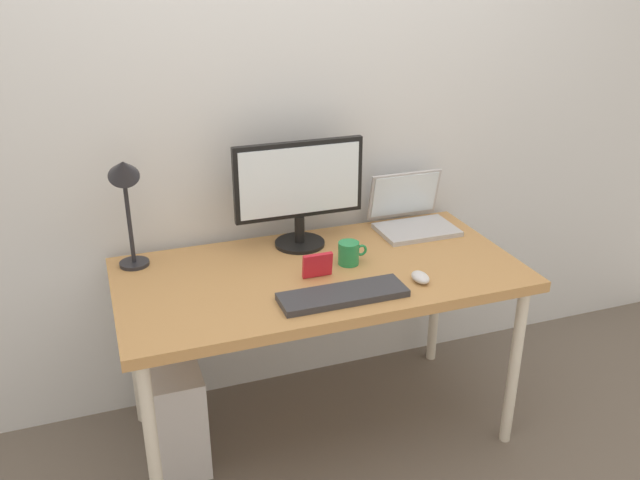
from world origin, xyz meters
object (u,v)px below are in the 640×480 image
at_px(laptop, 411,215).
at_px(coffee_mug, 349,253).
at_px(monitor, 300,188).
at_px(mouse, 420,277).
at_px(photo_frame, 317,265).
at_px(desk, 320,284).
at_px(keyboard, 344,295).
at_px(computer_tower, 177,410).
at_px(desk_lamp, 125,186).

bearing_deg(laptop, coffee_mug, -147.49).
xyz_separation_m(monitor, mouse, (0.30, -0.45, -0.23)).
height_order(monitor, photo_frame, monitor).
xyz_separation_m(desk, monitor, (0.00, 0.24, 0.30)).
height_order(desk, keyboard, keyboard).
height_order(monitor, computer_tower, monitor).
distance_m(desk, mouse, 0.38).
height_order(desk, desk_lamp, desk_lamp).
xyz_separation_m(laptop, mouse, (-0.20, -0.47, -0.04)).
bearing_deg(keyboard, photo_frame, 100.71).
relative_size(monitor, laptop, 1.61).
relative_size(monitor, coffee_mug, 4.50).
xyz_separation_m(monitor, desk_lamp, (-0.65, 0.00, 0.08)).
bearing_deg(desk, computer_tower, 175.42).
height_order(mouse, computer_tower, mouse).
relative_size(desk, coffee_mug, 13.02).
distance_m(desk_lamp, coffee_mug, 0.84).
bearing_deg(photo_frame, monitor, 83.70).
distance_m(coffee_mug, computer_tower, 0.89).
bearing_deg(desk_lamp, desk, -20.48).
bearing_deg(desk_lamp, keyboard, -36.08).
distance_m(desk_lamp, keyboard, 0.86).
bearing_deg(computer_tower, coffee_mug, -2.75).
height_order(monitor, mouse, monitor).
relative_size(mouse, computer_tower, 0.21).
xyz_separation_m(mouse, computer_tower, (-0.87, 0.26, -0.54)).
bearing_deg(laptop, monitor, -178.08).
bearing_deg(coffee_mug, laptop, 32.51).
relative_size(laptop, coffee_mug, 2.80).
xyz_separation_m(monitor, computer_tower, (-0.57, -0.19, -0.77)).
bearing_deg(keyboard, mouse, 4.05).
height_order(desk_lamp, keyboard, desk_lamp).
relative_size(desk, keyboard, 3.38).
bearing_deg(photo_frame, desk, 61.66).
bearing_deg(desk_lamp, monitor, -0.06).
xyz_separation_m(desk_lamp, coffee_mug, (0.76, -0.23, -0.28)).
relative_size(laptop, keyboard, 0.73).
height_order(laptop, keyboard, laptop).
xyz_separation_m(desk, keyboard, (0.00, -0.23, 0.07)).
bearing_deg(computer_tower, keyboard, -26.00).
distance_m(keyboard, mouse, 0.30).
xyz_separation_m(keyboard, computer_tower, (-0.57, 0.28, -0.53)).
relative_size(monitor, keyboard, 1.17).
relative_size(desk, laptop, 4.64).
height_order(laptop, coffee_mug, laptop).
relative_size(keyboard, mouse, 4.89).
distance_m(desk_lamp, mouse, 1.09).
xyz_separation_m(laptop, desk_lamp, (-1.15, -0.02, 0.26)).
bearing_deg(monitor, photo_frame, -96.30).
bearing_deg(coffee_mug, desk_lamp, 163.38).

